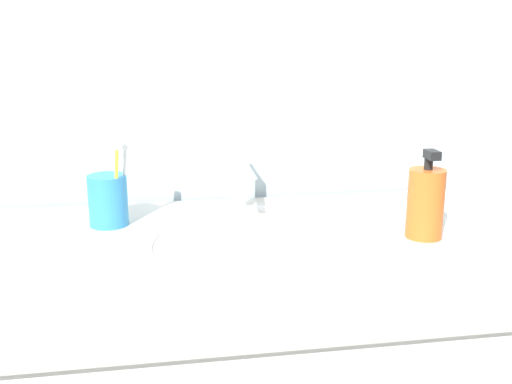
{
  "coord_description": "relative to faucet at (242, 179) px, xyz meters",
  "views": [
    {
      "loc": [
        -0.15,
        -1.04,
        1.23
      ],
      "look_at": [
        0.03,
        0.03,
        0.94
      ],
      "focal_mm": 43.01,
      "sensor_mm": 36.0,
      "label": 1
    }
  ],
  "objects": [
    {
      "name": "tiled_wall_back",
      "position": [
        -0.03,
        0.14,
        0.28
      ],
      "size": [
        2.32,
        0.04,
        2.4
      ],
      "primitive_type": "cube",
      "color": "silver",
      "rests_on": "ground"
    },
    {
      "name": "sink_basin",
      "position": [
        0.0,
        -0.21,
        -0.11
      ],
      "size": [
        0.43,
        0.43,
        0.12
      ],
      "color": "white",
      "rests_on": "vanity_counter"
    },
    {
      "name": "faucet",
      "position": [
        0.0,
        0.0,
        0.0
      ],
      "size": [
        0.02,
        0.15,
        0.14
      ],
      "color": "silver",
      "rests_on": "sink_basin"
    },
    {
      "name": "toothbrush_cup",
      "position": [
        -0.28,
        -0.05,
        -0.02
      ],
      "size": [
        0.08,
        0.08,
        0.1
      ],
      "primitive_type": "cylinder",
      "color": "#338CCC",
      "rests_on": "vanity_counter"
    },
    {
      "name": "toothbrush_white",
      "position": [
        -0.24,
        -0.05,
        0.03
      ],
      "size": [
        0.03,
        0.01,
        0.17
      ],
      "color": "white",
      "rests_on": "toothbrush_cup"
    },
    {
      "name": "toothbrush_yellow",
      "position": [
        -0.25,
        -0.08,
        0.04
      ],
      "size": [
        0.03,
        0.03,
        0.18
      ],
      "color": "yellow",
      "rests_on": "toothbrush_cup"
    },
    {
      "name": "soap_dispenser",
      "position": [
        0.31,
        -0.22,
        -0.0
      ],
      "size": [
        0.07,
        0.07,
        0.17
      ],
      "color": "orange",
      "rests_on": "vanity_counter"
    }
  ]
}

